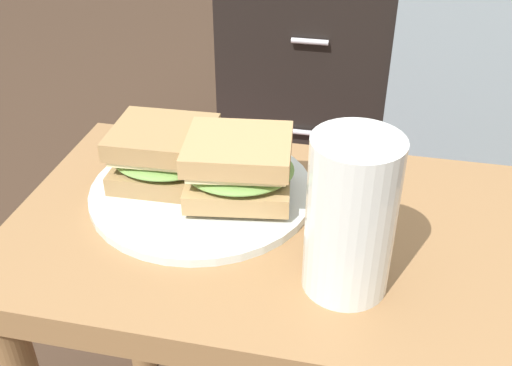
{
  "coord_description": "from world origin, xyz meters",
  "views": [
    {
      "loc": [
        0.1,
        -0.51,
        0.85
      ],
      "look_at": [
        -0.01,
        0.0,
        0.51
      ],
      "focal_mm": 41.95,
      "sensor_mm": 36.0,
      "label": 1
    }
  ],
  "objects": [
    {
      "name": "beer_glass",
      "position": [
        0.09,
        -0.08,
        0.53
      ],
      "size": [
        0.08,
        0.08,
        0.16
      ],
      "color": "silver",
      "rests_on": "side_table"
    },
    {
      "name": "area_rug",
      "position": [
        -0.26,
        0.54,
        0.0
      ],
      "size": [
        0.91,
        0.66,
        0.01
      ],
      "color": "#4C1E19",
      "rests_on": "ground"
    },
    {
      "name": "sandwich_back",
      "position": [
        -0.04,
        0.03,
        0.51
      ],
      "size": [
        0.14,
        0.12,
        0.07
      ],
      "color": "tan",
      "rests_on": "plate"
    },
    {
      "name": "tv_cabinet",
      "position": [
        0.22,
        0.95,
        0.29
      ],
      "size": [
        0.96,
        0.46,
        0.58
      ],
      "color": "black",
      "rests_on": "ground"
    },
    {
      "name": "side_table",
      "position": [
        0.0,
        0.0,
        0.37
      ],
      "size": [
        0.56,
        0.36,
        0.46
      ],
      "color": "olive",
      "rests_on": "ground"
    },
    {
      "name": "sandwich_front",
      "position": [
        -0.13,
        0.05,
        0.5
      ],
      "size": [
        0.12,
        0.11,
        0.07
      ],
      "color": "#9E7A4C",
      "rests_on": "plate"
    },
    {
      "name": "plate",
      "position": [
        -0.08,
        0.04,
        0.47
      ],
      "size": [
        0.26,
        0.26,
        0.01
      ],
      "primitive_type": "cylinder",
      "color": "silver",
      "rests_on": "side_table"
    }
  ]
}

